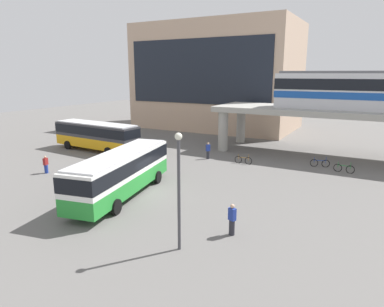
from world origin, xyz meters
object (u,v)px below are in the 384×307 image
bicycle_blue (320,163)px  pedestrian_at_kerb (46,165)px  pedestrian_waiting_near_stop (232,220)px  bus_secondary (96,134)px  train (370,90)px  bicycle_brown (243,160)px  station_building (217,77)px  pedestrian_near_building (208,151)px  bicycle_green (344,169)px  bus_main (122,169)px

bicycle_blue → pedestrian_at_kerb: pedestrian_at_kerb is taller
bicycle_blue → pedestrian_waiting_near_stop: 17.22m
bicycle_blue → pedestrian_at_kerb: bearing=-146.4°
bus_secondary → bicycle_blue: (23.47, 5.07, -1.63)m
train → bicycle_brown: (-10.16, -7.23, -6.67)m
bicycle_brown → pedestrian_waiting_near_stop: (4.82, -14.69, 0.49)m
station_building → pedestrian_near_building: 23.12m
train → bicycle_brown: size_ratio=10.16×
pedestrian_near_building → pedestrian_waiting_near_stop: 17.18m
train → bicycle_green: (-1.18, -5.76, -6.67)m
station_building → pedestrian_at_kerb: size_ratio=15.57×
bus_main → pedestrian_near_building: size_ratio=6.58×
pedestrian_near_building → pedestrian_at_kerb: pedestrian_near_building is taller
bus_secondary → train: bearing=20.2°
bicycle_brown → pedestrian_waiting_near_stop: size_ratio=1.00×
pedestrian_at_kerb → pedestrian_waiting_near_stop: (19.04, -3.17, 0.12)m
train → station_building: bearing=149.6°
bus_secondary → bus_main: bearing=-39.6°
bus_main → pedestrian_at_kerb: bus_main is taller
bicycle_blue → bus_main: bearing=-126.4°
pedestrian_near_building → pedestrian_waiting_near_stop: pedestrian_waiting_near_stop is taller
train → pedestrian_waiting_near_stop: size_ratio=10.13×
bus_secondary → bicycle_blue: bearing=12.2°
bicycle_brown → train: bearing=35.4°
station_building → bus_main: size_ratio=2.17×
train → pedestrian_near_building: (-14.08, -7.12, -6.22)m
bus_secondary → pedestrian_waiting_near_stop: bus_secondary is taller
bicycle_green → pedestrian_waiting_near_stop: size_ratio=1.00×
station_building → bicycle_brown: bearing=-58.9°
pedestrian_near_building → pedestrian_at_kerb: size_ratio=1.09×
station_building → pedestrian_near_building: size_ratio=14.26×
train → pedestrian_near_building: size_ratio=10.56×
bus_main → pedestrian_waiting_near_stop: bearing=-11.5°
bus_secondary → pedestrian_near_building: size_ratio=6.49×
station_building → bicycle_blue: size_ratio=14.07×
station_building → pedestrian_at_kerb: (-1.93, -31.91, -7.36)m
bus_main → bus_secondary: 15.90m
train → bicycle_green: train is taller
bus_main → bicycle_blue: bus_main is taller
pedestrian_near_building → pedestrian_waiting_near_stop: size_ratio=0.96×
bicycle_brown → pedestrian_waiting_near_stop: bearing=-71.8°
bicycle_green → pedestrian_at_kerb: 26.59m
bus_secondary → bicycle_green: 26.05m
bus_secondary → bicycle_blue: bus_secondary is taller
bicycle_blue → train: bearing=54.9°
bus_main → bicycle_brown: bus_main is taller
station_building → train: (22.45, -13.16, -1.06)m
station_building → bicycle_brown: 25.03m
pedestrian_at_kerb → pedestrian_waiting_near_stop: bearing=-9.4°
pedestrian_waiting_near_stop → bicycle_brown: bearing=108.2°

